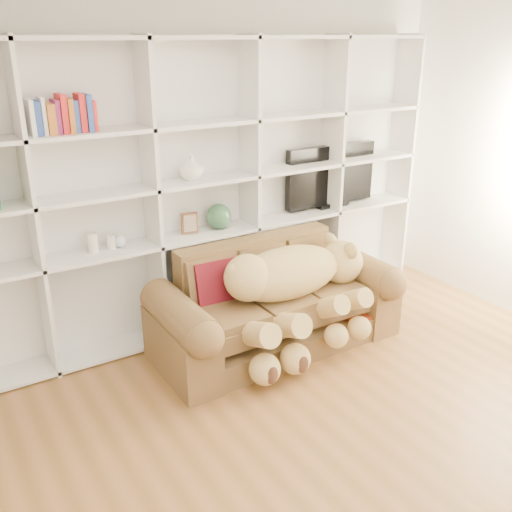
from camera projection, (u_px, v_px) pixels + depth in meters
floor at (395, 488)px, 3.22m from camera, size 5.00×5.00×0.00m
wall_back at (191, 169)px, 4.71m from camera, size 5.00×0.02×2.70m
bookshelf at (171, 182)px, 4.49m from camera, size 4.43×0.35×2.40m
sofa at (274, 309)px, 4.62m from camera, size 1.98×0.86×0.83m
teddy_bear at (294, 285)px, 4.43m from camera, size 1.40×0.79×0.81m
throw_pillow at (216, 283)px, 4.40m from camera, size 0.36×0.21×0.37m
gift_box at (356, 324)px, 4.80m from camera, size 0.28×0.26×0.22m
tv at (330, 177)px, 5.34m from camera, size 0.97×0.18×0.58m
picture_frame at (189, 223)px, 4.63m from camera, size 0.14×0.05×0.17m
green_vase at (219, 216)px, 4.76m from camera, size 0.21×0.21×0.21m
figurine_tall at (93, 243)px, 4.25m from camera, size 0.09×0.09×0.15m
figurine_short at (111, 242)px, 4.32m from camera, size 0.06×0.06×0.11m
snow_globe at (120, 241)px, 4.36m from camera, size 0.09×0.09×0.09m
shelf_vase at (192, 168)px, 4.49m from camera, size 0.23×0.23×0.19m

